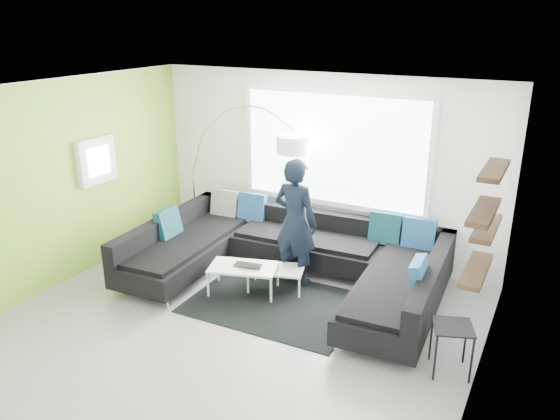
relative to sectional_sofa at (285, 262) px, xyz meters
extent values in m
plane|color=gray|center=(-0.09, -1.14, -0.39)|extent=(5.50, 5.50, 0.00)
cube|color=white|center=(-0.09, 1.36, 1.01)|extent=(5.50, 0.04, 2.80)
cube|color=white|center=(-0.09, -3.64, 1.01)|extent=(5.50, 0.04, 2.80)
cube|color=white|center=(-2.84, -1.14, 1.01)|extent=(0.04, 5.00, 2.80)
cube|color=white|center=(2.66, -1.14, 1.01)|extent=(0.04, 5.00, 2.80)
cube|color=silver|center=(-0.09, -1.14, 2.41)|extent=(5.50, 5.00, 0.04)
cube|color=#93C638|center=(-2.83, -1.14, 1.01)|extent=(0.01, 5.00, 2.80)
cube|color=white|center=(0.11, 1.32, 1.31)|extent=(2.96, 0.06, 1.68)
cube|color=white|center=(-2.77, -0.54, 1.21)|extent=(0.12, 0.66, 0.66)
cube|color=black|center=(2.55, -0.74, 1.31)|extent=(0.20, 1.24, 0.95)
cube|color=black|center=(0.00, 0.00, -0.17)|extent=(4.24, 2.75, 0.43)
cube|color=black|center=(0.00, 0.00, 0.20)|extent=(4.24, 2.75, 0.32)
cube|color=navy|center=(0.00, 0.00, 0.27)|extent=(3.68, 0.41, 0.45)
cube|color=black|center=(0.08, -0.46, -0.38)|extent=(2.19, 1.62, 0.01)
cube|color=silver|center=(-0.27, -0.23, -0.20)|extent=(1.31, 0.99, 0.38)
cube|color=black|center=(2.40, -0.86, -0.12)|extent=(0.51, 0.51, 0.55)
imported|color=black|center=(0.03, 0.24, 0.51)|extent=(0.75, 0.57, 1.79)
imported|color=black|center=(-0.38, -0.40, 0.00)|extent=(0.45, 0.36, 0.03)
camera|label=1|loc=(3.11, -6.01, 3.16)|focal=35.00mm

